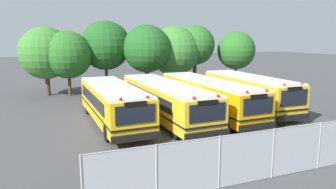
% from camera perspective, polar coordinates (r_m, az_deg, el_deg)
% --- Properties ---
extents(ground_plane, '(160.00, 160.00, 0.00)m').
position_cam_1_polar(ground_plane, '(21.79, 3.34, -3.90)').
color(ground_plane, '#424244').
extents(school_bus_0, '(2.82, 10.09, 2.57)m').
position_cam_1_polar(school_bus_0, '(19.90, -10.19, -1.43)').
color(school_bus_0, yellow).
rests_on(school_bus_0, ground_plane).
extents(school_bus_1, '(2.86, 11.60, 2.55)m').
position_cam_1_polar(school_bus_1, '(20.71, -0.59, -0.82)').
color(school_bus_1, yellow).
rests_on(school_bus_1, ground_plane).
extents(school_bus_2, '(2.72, 11.19, 2.59)m').
position_cam_1_polar(school_bus_2, '(22.13, 7.41, -0.13)').
color(school_bus_2, '#EAA80C').
rests_on(school_bus_2, ground_plane).
extents(school_bus_3, '(2.72, 9.72, 2.69)m').
position_cam_1_polar(school_bus_3, '(24.09, 14.72, 0.59)').
color(school_bus_3, yellow).
rests_on(school_bus_3, ground_plane).
extents(tree_0, '(4.86, 4.86, 6.44)m').
position_cam_1_polar(tree_0, '(31.07, -21.57, 7.17)').
color(tree_0, '#4C3823').
rests_on(tree_0, ground_plane).
extents(tree_1, '(4.43, 4.43, 6.07)m').
position_cam_1_polar(tree_1, '(30.21, -17.87, 7.07)').
color(tree_1, '#4C3823').
rests_on(tree_1, ground_plane).
extents(tree_2, '(4.86, 4.86, 7.09)m').
position_cam_1_polar(tree_2, '(31.38, -11.26, 9.13)').
color(tree_2, '#4C3823').
rests_on(tree_2, ground_plane).
extents(tree_3, '(4.63, 4.63, 6.68)m').
position_cam_1_polar(tree_3, '(30.09, -4.10, 8.32)').
color(tree_3, '#4C3823').
rests_on(tree_3, ground_plane).
extents(tree_4, '(5.16, 5.16, 6.63)m').
position_cam_1_polar(tree_4, '(32.19, 1.10, 8.09)').
color(tree_4, '#4C3823').
rests_on(tree_4, ground_plane).
extents(tree_5, '(4.18, 4.18, 6.73)m').
position_cam_1_polar(tree_5, '(33.13, 4.85, 9.01)').
color(tree_5, '#4C3823').
rests_on(tree_5, ground_plane).
extents(tree_6, '(4.12, 4.12, 6.11)m').
position_cam_1_polar(tree_6, '(34.80, 12.73, 7.96)').
color(tree_6, '#4C3823').
rests_on(tree_6, ground_plane).
extents(chainlink_fence, '(16.75, 0.07, 2.01)m').
position_cam_1_polar(chainlink_fence, '(13.49, 22.78, -9.23)').
color(chainlink_fence, '#9EA0A3').
rests_on(chainlink_fence, ground_plane).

